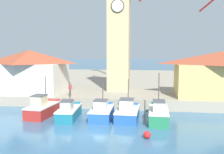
# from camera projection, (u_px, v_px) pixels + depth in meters

# --- Properties ---
(ground_plane) EXTENTS (300.00, 300.00, 0.00)m
(ground_plane) POSITION_uv_depth(u_px,v_px,m) (89.00, 135.00, 20.86)
(ground_plane) COLOR #386689
(quay_wharf) EXTENTS (120.00, 40.00, 1.19)m
(quay_wharf) POSITION_uv_depth(u_px,v_px,m) (124.00, 82.00, 49.27)
(quay_wharf) COLOR #9E937F
(quay_wharf) RESTS_ON ground
(fishing_boat_far_left) EXTENTS (2.39, 4.90, 4.03)m
(fishing_boat_far_left) POSITION_uv_depth(u_px,v_px,m) (43.00, 108.00, 26.79)
(fishing_boat_far_left) COLOR #AD2823
(fishing_boat_far_left) RESTS_ON ground
(fishing_boat_left_outer) EXTENTS (2.07, 4.63, 3.58)m
(fishing_boat_left_outer) POSITION_uv_depth(u_px,v_px,m) (69.00, 112.00, 25.80)
(fishing_boat_left_outer) COLOR #196B7F
(fishing_boat_left_outer) RESTS_ON ground
(fishing_boat_left_inner) EXTENTS (2.17, 4.52, 3.47)m
(fishing_boat_left_inner) POSITION_uv_depth(u_px,v_px,m) (102.00, 112.00, 25.84)
(fishing_boat_left_inner) COLOR #2356A8
(fishing_boat_left_inner) RESTS_ON ground
(fishing_boat_mid_left) EXTENTS (2.29, 4.56, 3.89)m
(fishing_boat_mid_left) POSITION_uv_depth(u_px,v_px,m) (127.00, 112.00, 25.52)
(fishing_boat_mid_left) COLOR #2356A8
(fishing_boat_mid_left) RESTS_ON ground
(fishing_boat_center) EXTENTS (1.97, 5.25, 4.57)m
(fishing_boat_center) POSITION_uv_depth(u_px,v_px,m) (158.00, 113.00, 24.84)
(fishing_boat_center) COLOR #237A4C
(fishing_boat_center) RESTS_ON ground
(clock_tower) EXTENTS (3.35, 3.35, 17.47)m
(clock_tower) POSITION_uv_depth(u_px,v_px,m) (119.00, 28.00, 34.86)
(clock_tower) COLOR tan
(clock_tower) RESTS_ON quay_wharf
(warehouse_left) EXTENTS (9.04, 6.57, 5.48)m
(warehouse_left) POSITION_uv_depth(u_px,v_px,m) (30.00, 71.00, 33.89)
(warehouse_left) COLOR silver
(warehouse_left) RESTS_ON quay_wharf
(warehouse_right) EXTENTS (10.79, 6.01, 5.36)m
(warehouse_right) POSITION_uv_depth(u_px,v_px,m) (221.00, 74.00, 30.97)
(warehouse_right) COLOR tan
(warehouse_right) RESTS_ON quay_wharf
(port_crane_near) EXTENTS (5.74, 10.18, 19.05)m
(port_crane_near) POSITION_uv_depth(u_px,v_px,m) (117.00, 39.00, 50.58)
(port_crane_near) COLOR maroon
(port_crane_near) RESTS_ON quay_wharf
(mooring_buoy) EXTENTS (0.59, 0.59, 0.59)m
(mooring_buoy) POSITION_uv_depth(u_px,v_px,m) (147.00, 135.00, 20.13)
(mooring_buoy) COLOR red
(mooring_buoy) RESTS_ON ground
(dock_worker_near_tower) EXTENTS (0.34, 0.22, 1.62)m
(dock_worker_near_tower) POSITION_uv_depth(u_px,v_px,m) (70.00, 89.00, 31.14)
(dock_worker_near_tower) COLOR #33333D
(dock_worker_near_tower) RESTS_ON quay_wharf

